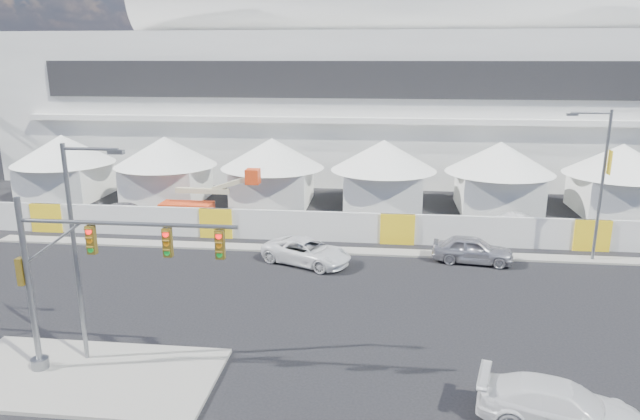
# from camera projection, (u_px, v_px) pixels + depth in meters

# --- Properties ---
(ground) EXTENTS (160.00, 160.00, 0.00)m
(ground) POSITION_uv_depth(u_px,v_px,m) (258.00, 348.00, 23.78)
(ground) COLOR black
(ground) RESTS_ON ground
(median_island) EXTENTS (10.00, 5.00, 0.15)m
(median_island) POSITION_uv_depth(u_px,v_px,m) (85.00, 376.00, 21.53)
(median_island) COLOR gray
(median_island) RESTS_ON ground
(far_curb) EXTENTS (80.00, 1.20, 0.12)m
(far_curb) POSITION_uv_depth(u_px,v_px,m) (636.00, 262.00, 33.61)
(far_curb) COLOR gray
(far_curb) RESTS_ON ground
(stadium) EXTENTS (80.00, 24.80, 21.98)m
(stadium) POSITION_uv_depth(u_px,v_px,m) (421.00, 79.00, 60.21)
(stadium) COLOR silver
(stadium) RESTS_ON ground
(tent_row) EXTENTS (53.40, 8.40, 5.40)m
(tent_row) POSITION_uv_depth(u_px,v_px,m) (327.00, 167.00, 45.94)
(tent_row) COLOR white
(tent_row) RESTS_ON ground
(hoarding_fence) EXTENTS (70.00, 0.25, 2.00)m
(hoarding_fence) POSITION_uv_depth(u_px,v_px,m) (397.00, 229.00, 36.79)
(hoarding_fence) COLOR silver
(hoarding_fence) RESTS_ON ground
(sedan_silver) EXTENTS (2.49, 4.86, 1.58)m
(sedan_silver) POSITION_uv_depth(u_px,v_px,m) (473.00, 249.00, 33.47)
(sedan_silver) COLOR #B9B8BE
(sedan_silver) RESTS_ON ground
(pickup_curb) EXTENTS (4.36, 5.84, 1.47)m
(pickup_curb) POSITION_uv_depth(u_px,v_px,m) (307.00, 251.00, 33.30)
(pickup_curb) COLOR white
(pickup_curb) RESTS_ON ground
(pickup_near) EXTENTS (3.43, 5.68, 1.54)m
(pickup_near) POSITION_uv_depth(u_px,v_px,m) (562.00, 407.00, 18.46)
(pickup_near) COLOR white
(pickup_near) RESTS_ON ground
(lot_car_a) EXTENTS (1.45, 4.00, 1.31)m
(lot_car_a) POSITION_uv_depth(u_px,v_px,m) (523.00, 223.00, 39.20)
(lot_car_a) COLOR silver
(lot_car_a) RESTS_ON ground
(lot_car_c) EXTENTS (2.88, 4.75, 1.29)m
(lot_car_c) POSITION_uv_depth(u_px,v_px,m) (128.00, 212.00, 42.16)
(lot_car_c) COLOR #BAB9BE
(lot_car_c) RESTS_ON ground
(traffic_mast) EXTENTS (8.35, 0.66, 6.77)m
(traffic_mast) POSITION_uv_depth(u_px,v_px,m) (76.00, 279.00, 20.79)
(traffic_mast) COLOR gray
(traffic_mast) RESTS_ON median_island
(streetlight_median) EXTENTS (2.38, 0.24, 8.58)m
(streetlight_median) POSITION_uv_depth(u_px,v_px,m) (79.00, 240.00, 21.42)
(streetlight_median) COLOR slate
(streetlight_median) RESTS_ON median_island
(streetlight_curb) EXTENTS (2.64, 0.59, 8.91)m
(streetlight_curb) POSITION_uv_depth(u_px,v_px,m) (600.00, 176.00, 32.57)
(streetlight_curb) COLOR slate
(streetlight_curb) RESTS_ON ground
(boom_lift) EXTENTS (7.60, 1.79, 3.87)m
(boom_lift) POSITION_uv_depth(u_px,v_px,m) (196.00, 205.00, 42.55)
(boom_lift) COLOR #EB4116
(boom_lift) RESTS_ON ground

